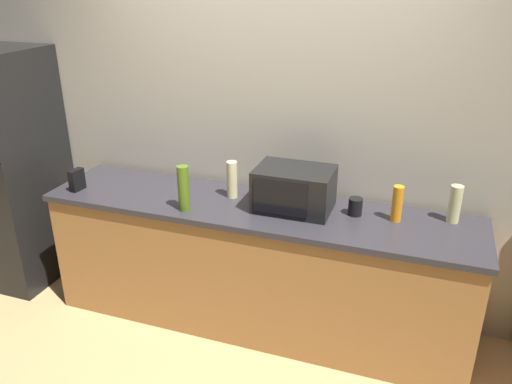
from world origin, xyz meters
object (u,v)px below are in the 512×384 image
at_px(bottle_hand_soap, 232,180).
at_px(bottle_vinegar, 455,204).
at_px(cordless_phone, 77,180).
at_px(bottle_dish_soap, 397,204).
at_px(bottle_olive_oil, 184,188).
at_px(mug_black, 355,207).
at_px(microwave, 294,189).
at_px(refrigerator, 4,169).

relative_size(bottle_hand_soap, bottle_vinegar, 1.07).
bearing_deg(cordless_phone, bottle_dish_soap, 12.81).
bearing_deg(cordless_phone, bottle_vinegar, 14.26).
relative_size(bottle_olive_oil, mug_black, 2.68).
xyz_separation_m(cordless_phone, bottle_hand_soap, (1.05, 0.24, 0.05)).
distance_m(cordless_phone, bottle_dish_soap, 2.13).
relative_size(bottle_dish_soap, bottle_vinegar, 0.96).
bearing_deg(bottle_olive_oil, microwave, 20.90).
relative_size(cordless_phone, bottle_olive_oil, 0.51).
bearing_deg(microwave, bottle_vinegar, 8.30).
distance_m(bottle_dish_soap, mug_black, 0.25).
bearing_deg(refrigerator, bottle_olive_oil, -6.89).
xyz_separation_m(bottle_hand_soap, bottle_dish_soap, (1.07, -0.00, -0.01)).
height_order(bottle_dish_soap, mug_black, bottle_dish_soap).
distance_m(refrigerator, bottle_vinegar, 3.25).
distance_m(bottle_olive_oil, bottle_hand_soap, 0.36).
height_order(microwave, bottle_olive_oil, bottle_olive_oil).
height_order(microwave, bottle_vinegar, microwave).
bearing_deg(cordless_phone, bottle_olive_oil, 3.33).
distance_m(microwave, mug_black, 0.39).
bearing_deg(refrigerator, bottle_vinegar, 3.31).
distance_m(refrigerator, bottle_hand_soap, 1.86).
bearing_deg(bottle_dish_soap, bottle_hand_soap, 179.90).
bearing_deg(mug_black, bottle_hand_soap, 179.88).
bearing_deg(bottle_vinegar, bottle_olive_oil, -166.45).
xyz_separation_m(cordless_phone, bottle_olive_oil, (0.84, -0.04, 0.07)).
bearing_deg(cordless_phone, mug_black, 13.67).
xyz_separation_m(microwave, bottle_olive_oil, (-0.65, -0.25, 0.01)).
relative_size(microwave, cordless_phone, 3.20).
xyz_separation_m(microwave, cordless_phone, (-1.49, -0.20, -0.06)).
xyz_separation_m(refrigerator, cordless_phone, (0.80, -0.16, 0.07)).
relative_size(microwave, bottle_olive_oil, 1.63).
bearing_deg(microwave, bottle_hand_soap, 174.56).
xyz_separation_m(microwave, bottle_dish_soap, (0.63, 0.04, -0.02)).
relative_size(bottle_olive_oil, bottle_hand_soap, 1.18).
bearing_deg(mug_black, microwave, -174.10).
height_order(cordless_phone, bottle_hand_soap, bottle_hand_soap).
height_order(bottle_olive_oil, mug_black, bottle_olive_oil).
height_order(microwave, bottle_hand_soap, microwave).
bearing_deg(bottle_dish_soap, bottle_olive_oil, -167.36).
relative_size(cordless_phone, bottle_vinegar, 0.64).
xyz_separation_m(refrigerator, bottle_vinegar, (3.24, 0.19, 0.12)).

